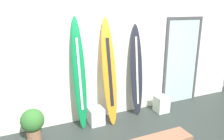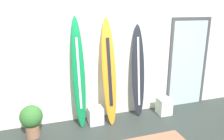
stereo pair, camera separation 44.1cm
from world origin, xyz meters
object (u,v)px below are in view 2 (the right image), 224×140
(surfboard_sunset, at_px, (109,73))
(display_block_center, at_px, (164,106))
(surfboard_charcoal, at_px, (138,72))
(display_block_left, at_px, (95,115))
(surfboard_emerald, at_px, (79,74))
(glass_door, at_px, (188,61))
(potted_plant, at_px, (32,119))

(surfboard_sunset, height_order, display_block_center, surfboard_sunset)
(surfboard_charcoal, relative_size, display_block_left, 5.82)
(surfboard_charcoal, bearing_deg, surfboard_emerald, -177.91)
(glass_door, bearing_deg, potted_plant, -173.83)
(glass_door, bearing_deg, display_block_left, -173.76)
(display_block_center, bearing_deg, surfboard_emerald, 176.11)
(display_block_left, height_order, potted_plant, potted_plant)
(surfboard_emerald, relative_size, display_block_center, 5.88)
(surfboard_sunset, distance_m, display_block_center, 1.58)
(display_block_center, relative_size, potted_plant, 0.60)
(surfboard_sunset, distance_m, potted_plant, 1.73)
(display_block_left, bearing_deg, glass_door, 6.24)
(surfboard_emerald, xyz_separation_m, potted_plant, (-0.95, -0.19, -0.74))
(glass_door, bearing_deg, display_block_center, -157.08)
(display_block_left, bearing_deg, surfboard_emerald, 169.10)
(surfboard_emerald, bearing_deg, display_block_center, -3.89)
(surfboard_charcoal, relative_size, display_block_center, 5.39)
(surfboard_emerald, relative_size, surfboard_charcoal, 1.09)
(surfboard_charcoal, height_order, glass_door, glass_door)
(surfboard_emerald, distance_m, potted_plant, 1.22)
(potted_plant, bearing_deg, display_block_center, 1.24)
(surfboard_sunset, bearing_deg, surfboard_emerald, 175.48)
(surfboard_charcoal, relative_size, potted_plant, 3.24)
(glass_door, height_order, potted_plant, glass_door)
(surfboard_sunset, distance_m, surfboard_charcoal, 0.71)
(display_block_left, bearing_deg, surfboard_charcoal, 6.10)
(display_block_center, xyz_separation_m, glass_door, (0.79, 0.33, 0.93))
(glass_door, bearing_deg, surfboard_charcoal, -173.65)
(display_block_center, distance_m, potted_plant, 2.87)
(display_block_left, relative_size, glass_door, 0.16)
(display_block_center, bearing_deg, glass_door, 22.92)
(surfboard_charcoal, height_order, display_block_center, surfboard_charcoal)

